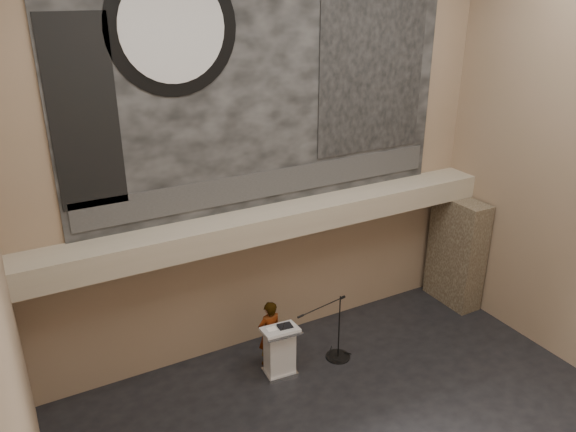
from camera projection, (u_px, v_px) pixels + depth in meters
wall_back at (269, 154)px, 11.15m from camera, size 10.00×0.02×8.50m
wall_left at (8, 318)px, 5.70m from camera, size 0.02×8.00×8.50m
soffit at (279, 221)px, 11.33m from camera, size 10.00×0.80×0.50m
sprinkler_left at (206, 251)px, 10.69m from camera, size 0.04×0.04×0.06m
sprinkler_right at (357, 217)px, 12.24m from camera, size 0.04×0.04×0.06m
banner at (268, 80)px, 10.57m from camera, size 8.00×0.05×5.00m
banner_text_strip at (271, 183)px, 11.33m from camera, size 7.76×0.02×0.55m
banner_clock_rim at (172, 28)px, 9.35m from camera, size 2.30×0.02×2.30m
banner_clock_face at (173, 28)px, 9.34m from camera, size 1.84×0.02×1.84m
banner_building_print at (373, 66)px, 11.56m from camera, size 2.60×0.02×3.60m
banner_brick_print at (84, 115)px, 9.15m from camera, size 1.10×0.02×3.20m
stone_pier at (456, 251)px, 13.64m from camera, size 0.60×1.40×2.70m
lectern at (280, 351)px, 11.27m from camera, size 0.75×0.56×1.13m
binder at (285, 326)px, 11.09m from camera, size 0.30×0.25×0.04m
papers at (273, 331)px, 10.97m from camera, size 0.21×0.29×0.00m
speaker_person at (270, 333)px, 11.51m from camera, size 0.57×0.40×1.48m
mic_stand at (337, 349)px, 11.88m from camera, size 1.36×0.52×1.50m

